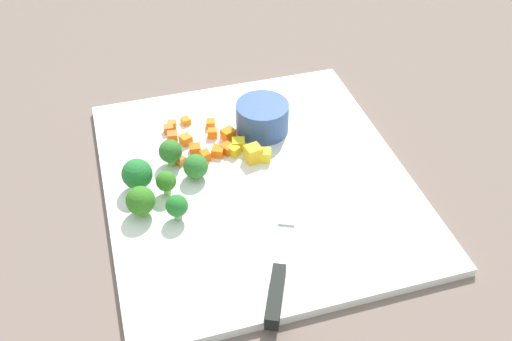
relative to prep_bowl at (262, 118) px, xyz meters
name	(u,v)px	position (x,y,z in m)	size (l,w,h in m)	color
ground_plane	(256,183)	(0.09, -0.04, -0.03)	(4.00, 4.00, 0.00)	#726057
cutting_board	(256,180)	(0.09, -0.04, -0.03)	(0.43, 0.38, 0.01)	white
prep_bowl	(262,118)	(0.00, 0.00, 0.00)	(0.07, 0.07, 0.04)	#385590
chef_knife	(281,257)	(0.23, -0.05, -0.02)	(0.27, 0.13, 0.02)	silver
carrot_dice_0	(186,140)	(0.00, -0.11, -0.02)	(0.01, 0.01, 0.01)	orange
carrot_dice_1	(172,124)	(-0.04, -0.12, -0.02)	(0.01, 0.01, 0.01)	orange
carrot_dice_2	(169,129)	(-0.03, -0.13, -0.02)	(0.01, 0.01, 0.01)	orange
carrot_dice_3	(180,160)	(0.04, -0.12, -0.02)	(0.01, 0.01, 0.01)	orange
carrot_dice_4	(218,151)	(0.03, -0.07, -0.02)	(0.02, 0.02, 0.01)	orange
carrot_dice_5	(228,149)	(0.03, -0.06, -0.02)	(0.02, 0.01, 0.01)	orange
carrot_dice_6	(173,136)	(-0.01, -0.13, -0.02)	(0.01, 0.01, 0.01)	orange
carrot_dice_7	(228,134)	(0.01, -0.05, -0.01)	(0.02, 0.02, 0.02)	orange
carrot_dice_8	(205,156)	(0.04, -0.09, -0.02)	(0.01, 0.01, 0.01)	orange
carrot_dice_9	(168,148)	(0.01, -0.14, -0.02)	(0.01, 0.01, 0.01)	orange
carrot_dice_10	(195,149)	(0.02, -0.10, -0.02)	(0.01, 0.01, 0.01)	orange
carrot_dice_11	(211,124)	(-0.03, -0.07, -0.02)	(0.01, 0.01, 0.01)	orange
carrot_dice_12	(186,121)	(-0.05, -0.10, -0.02)	(0.01, 0.01, 0.01)	orange
carrot_dice_13	(212,133)	(0.00, -0.07, -0.02)	(0.01, 0.01, 0.01)	orange
pepper_dice_0	(238,144)	(0.03, -0.04, -0.01)	(0.02, 0.02, 0.02)	yellow
pepper_dice_1	(253,154)	(0.06, -0.03, -0.01)	(0.02, 0.02, 0.02)	yellow
pepper_dice_2	(234,151)	(0.04, -0.05, -0.02)	(0.01, 0.01, 0.01)	yellow
pepper_dice_3	(264,155)	(0.06, -0.02, -0.01)	(0.02, 0.02, 0.02)	yellow
broccoli_floret_0	(166,180)	(0.09, -0.15, 0.00)	(0.03, 0.03, 0.03)	#8FC35F
broccoli_floret_1	(137,174)	(0.07, -0.18, 0.00)	(0.04, 0.04, 0.04)	#83B169
broccoli_floret_2	(170,152)	(0.04, -0.14, 0.00)	(0.03, 0.03, 0.04)	#8AB65B
broccoli_floret_3	(141,201)	(0.12, -0.19, 0.00)	(0.04, 0.04, 0.04)	#81B954
broccoli_floret_4	(196,167)	(0.07, -0.11, 0.00)	(0.03, 0.03, 0.03)	#80B058
broccoli_floret_5	(177,206)	(0.14, -0.15, 0.00)	(0.03, 0.03, 0.03)	#88AC6C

